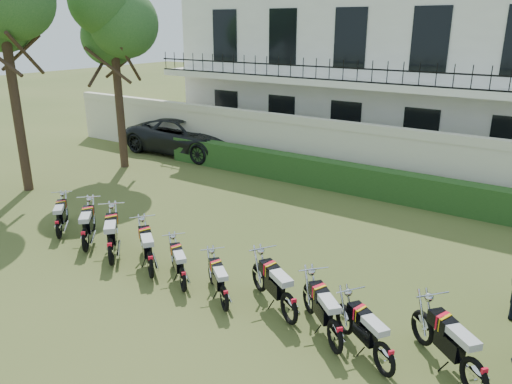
% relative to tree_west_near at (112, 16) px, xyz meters
% --- Properties ---
extents(ground, '(100.00, 100.00, 0.00)m').
position_rel_tree_west_near_xyz_m(ground, '(8.96, -5.00, -5.89)').
color(ground, '#415321').
rests_on(ground, ground).
extents(perimeter_wall, '(30.00, 0.35, 2.30)m').
position_rel_tree_west_near_xyz_m(perimeter_wall, '(8.96, 3.00, -4.72)').
color(perimeter_wall, beige).
rests_on(perimeter_wall, ground).
extents(hedge, '(18.00, 0.60, 1.00)m').
position_rel_tree_west_near_xyz_m(hedge, '(9.96, 2.20, -5.39)').
color(hedge, '#1B4217').
rests_on(hedge, ground).
extents(building, '(20.40, 9.60, 7.40)m').
position_rel_tree_west_near_xyz_m(building, '(8.96, 8.96, -2.18)').
color(building, white).
rests_on(building, ground).
extents(tree_west_near, '(3.40, 3.20, 7.90)m').
position_rel_tree_west_near_xyz_m(tree_west_near, '(0.00, 0.00, 0.00)').
color(tree_west_near, '#473323').
rests_on(tree_west_near, ground).
extents(motorcycle_0, '(1.39, 1.32, 1.00)m').
position_rel_tree_west_near_xyz_m(motorcycle_0, '(4.14, -6.02, -5.43)').
color(motorcycle_0, black).
rests_on(motorcycle_0, ground).
extents(motorcycle_1, '(1.47, 1.50, 1.09)m').
position_rel_tree_west_near_xyz_m(motorcycle_1, '(5.43, -6.15, -5.38)').
color(motorcycle_1, black).
rests_on(motorcycle_1, ground).
extents(motorcycle_2, '(1.60, 1.54, 1.15)m').
position_rel_tree_west_near_xyz_m(motorcycle_2, '(6.57, -6.27, -5.36)').
color(motorcycle_2, black).
rests_on(motorcycle_2, ground).
extents(motorcycle_3, '(1.64, 1.28, 1.08)m').
position_rel_tree_west_near_xyz_m(motorcycle_3, '(7.83, -6.19, -5.39)').
color(motorcycle_3, black).
rests_on(motorcycle_3, ground).
extents(motorcycle_4, '(1.42, 1.11, 0.94)m').
position_rel_tree_west_near_xyz_m(motorcycle_4, '(8.86, -6.23, -5.46)').
color(motorcycle_4, black).
rests_on(motorcycle_4, ground).
extents(motorcycle_5, '(1.40, 1.13, 0.94)m').
position_rel_tree_west_near_xyz_m(motorcycle_5, '(10.09, -6.33, -5.46)').
color(motorcycle_5, black).
rests_on(motorcycle_5, ground).
extents(motorcycle_6, '(1.79, 1.14, 1.11)m').
position_rel_tree_west_near_xyz_m(motorcycle_6, '(11.42, -5.99, -5.38)').
color(motorcycle_6, black).
rests_on(motorcycle_6, ground).
extents(motorcycle_7, '(1.53, 1.37, 1.07)m').
position_rel_tree_west_near_xyz_m(motorcycle_7, '(12.55, -6.30, -5.40)').
color(motorcycle_7, black).
rests_on(motorcycle_7, ground).
extents(motorcycle_8, '(1.59, 1.14, 1.02)m').
position_rel_tree_west_near_xyz_m(motorcycle_8, '(13.50, -6.40, -5.42)').
color(motorcycle_8, black).
rests_on(motorcycle_8, ground).
extents(motorcycle_9, '(1.64, 1.40, 1.12)m').
position_rel_tree_west_near_xyz_m(motorcycle_9, '(14.84, -6.08, -5.37)').
color(motorcycle_9, black).
rests_on(motorcycle_9, ground).
extents(suv, '(5.83, 2.81, 1.60)m').
position_rel_tree_west_near_xyz_m(suv, '(0.63, 3.13, -5.09)').
color(suv, black).
rests_on(suv, ground).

